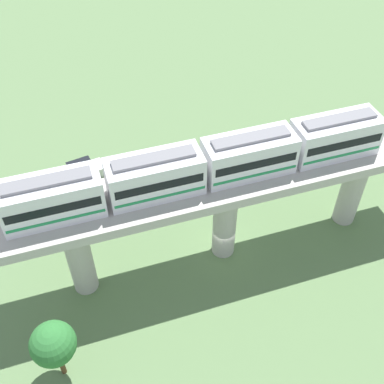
% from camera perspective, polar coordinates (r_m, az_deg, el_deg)
% --- Properties ---
extents(ground_plane, '(120.00, 120.00, 0.00)m').
position_cam_1_polar(ground_plane, '(41.64, 3.64, -6.77)').
color(ground_plane, '#5B7A4C').
extents(viaduct, '(5.20, 35.80, 8.61)m').
position_cam_1_polar(viaduct, '(36.67, 4.10, -0.31)').
color(viaduct, '#B7B2AA').
rests_on(viaduct, ground).
extents(train, '(2.64, 27.45, 3.24)m').
position_cam_1_polar(train, '(33.74, 1.32, 3.14)').
color(train, white).
rests_on(train, viaduct).
extents(parked_car_black, '(2.04, 4.30, 1.76)m').
position_cam_1_polar(parked_car_black, '(46.95, -3.59, 2.05)').
color(parked_car_black, black).
rests_on(parked_car_black, ground).
extents(parked_car_red, '(1.87, 4.23, 1.76)m').
position_cam_1_polar(parked_car_red, '(44.97, -15.13, -2.24)').
color(parked_car_red, red).
rests_on(parked_car_red, ground).
extents(parked_car_white, '(2.50, 4.45, 1.76)m').
position_cam_1_polar(parked_car_white, '(48.42, -12.81, 2.40)').
color(parked_car_white, white).
rests_on(parked_car_white, ground).
extents(tree_near_viaduct, '(3.03, 3.03, 5.48)m').
position_cam_1_polar(tree_near_viaduct, '(33.54, -16.07, -16.88)').
color(tree_near_viaduct, brown).
rests_on(tree_near_viaduct, ground).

